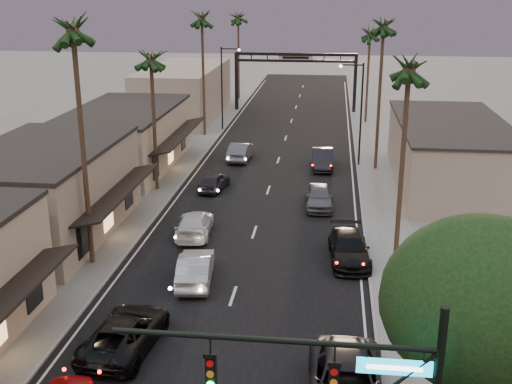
% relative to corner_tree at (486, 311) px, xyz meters
% --- Properties ---
extents(ground, '(200.00, 200.00, 0.00)m').
position_rel_corner_tree_xyz_m(ground, '(-9.48, 32.55, -5.98)').
color(ground, slate).
rests_on(ground, ground).
extents(road, '(14.00, 120.00, 0.02)m').
position_rel_corner_tree_xyz_m(road, '(-9.48, 37.55, -5.97)').
color(road, black).
rests_on(road, ground).
extents(sidewalk_left, '(5.00, 92.00, 0.12)m').
position_rel_corner_tree_xyz_m(sidewalk_left, '(-18.98, 44.55, -5.92)').
color(sidewalk_left, slate).
rests_on(sidewalk_left, ground).
extents(sidewalk_right, '(5.00, 92.00, 0.12)m').
position_rel_corner_tree_xyz_m(sidewalk_right, '(0.02, 44.55, -5.92)').
color(sidewalk_right, slate).
rests_on(sidewalk_right, ground).
extents(storefront_mid, '(8.00, 14.00, 5.50)m').
position_rel_corner_tree_xyz_m(storefront_mid, '(-22.48, 18.55, -3.23)').
color(storefront_mid, gray).
rests_on(storefront_mid, ground).
extents(storefront_far, '(8.00, 16.00, 5.00)m').
position_rel_corner_tree_xyz_m(storefront_far, '(-22.48, 34.55, -3.48)').
color(storefront_far, tan).
rests_on(storefront_far, ground).
extents(storefront_dist, '(8.00, 20.00, 6.00)m').
position_rel_corner_tree_xyz_m(storefront_dist, '(-22.48, 57.55, -2.98)').
color(storefront_dist, gray).
rests_on(storefront_dist, ground).
extents(building_right, '(8.00, 18.00, 5.00)m').
position_rel_corner_tree_xyz_m(building_right, '(4.52, 32.55, -3.48)').
color(building_right, gray).
rests_on(building_right, ground).
extents(corner_tree, '(6.20, 6.20, 8.80)m').
position_rel_corner_tree_xyz_m(corner_tree, '(0.00, 0.00, 0.00)').
color(corner_tree, '#38281C').
rests_on(corner_tree, ground).
extents(arch, '(15.20, 0.40, 7.27)m').
position_rel_corner_tree_xyz_m(arch, '(-9.48, 62.55, -0.45)').
color(arch, black).
rests_on(arch, ground).
extents(streetlight_right, '(2.13, 0.30, 9.00)m').
position_rel_corner_tree_xyz_m(streetlight_right, '(-2.56, 37.55, -0.65)').
color(streetlight_right, black).
rests_on(streetlight_right, ground).
extents(streetlight_left, '(2.13, 0.30, 9.00)m').
position_rel_corner_tree_xyz_m(streetlight_left, '(-16.40, 50.55, -0.65)').
color(streetlight_left, black).
rests_on(streetlight_left, ground).
extents(palm_lb, '(3.20, 3.20, 15.20)m').
position_rel_corner_tree_xyz_m(palm_lb, '(-18.08, 14.55, 7.41)').
color(palm_lb, '#38281C').
rests_on(palm_lb, ground).
extents(palm_lc, '(3.20, 3.20, 12.20)m').
position_rel_corner_tree_xyz_m(palm_lc, '(-18.08, 28.55, 4.49)').
color(palm_lc, '#38281C').
rests_on(palm_lc, ground).
extents(palm_ld, '(3.20, 3.20, 14.20)m').
position_rel_corner_tree_xyz_m(palm_ld, '(-18.08, 47.55, 6.44)').
color(palm_ld, '#38281C').
rests_on(palm_ld, ground).
extents(palm_ra, '(3.20, 3.20, 13.20)m').
position_rel_corner_tree_xyz_m(palm_ra, '(-0.88, 16.55, 5.46)').
color(palm_ra, '#38281C').
rests_on(palm_ra, ground).
extents(palm_rb, '(3.20, 3.20, 14.20)m').
position_rel_corner_tree_xyz_m(palm_rb, '(-0.88, 36.55, 6.44)').
color(palm_rb, '#38281C').
rests_on(palm_rb, ground).
extents(palm_rc, '(3.20, 3.20, 12.20)m').
position_rel_corner_tree_xyz_m(palm_rc, '(-0.88, 56.55, 4.49)').
color(palm_rc, '#38281C').
rests_on(palm_rc, ground).
extents(palm_far, '(3.20, 3.20, 13.20)m').
position_rel_corner_tree_xyz_m(palm_far, '(-17.78, 70.55, 5.46)').
color(palm_far, '#38281C').
rests_on(palm_far, ground).
extents(oncoming_pickup, '(3.12, 5.88, 1.57)m').
position_rel_corner_tree_xyz_m(oncoming_pickup, '(-13.37, 6.08, -5.19)').
color(oncoming_pickup, black).
rests_on(oncoming_pickup, ground).
extents(oncoming_silver, '(2.25, 5.04, 1.61)m').
position_rel_corner_tree_xyz_m(oncoming_silver, '(-11.73, 12.99, -5.18)').
color(oncoming_silver, '#97979C').
rests_on(oncoming_silver, ground).
extents(oncoming_white, '(2.48, 5.25, 1.48)m').
position_rel_corner_tree_xyz_m(oncoming_white, '(-13.19, 19.67, -5.24)').
color(oncoming_white, silver).
rests_on(oncoming_white, ground).
extents(oncoming_dgrey, '(2.21, 4.36, 1.42)m').
position_rel_corner_tree_xyz_m(oncoming_dgrey, '(-13.69, 29.12, -5.27)').
color(oncoming_dgrey, black).
rests_on(oncoming_dgrey, ground).
extents(oncoming_grey_far, '(1.95, 5.01, 1.62)m').
position_rel_corner_tree_xyz_m(oncoming_grey_far, '(-12.91, 38.29, -5.17)').
color(oncoming_grey_far, '#4F4E54').
rests_on(oncoming_grey_far, ground).
extents(curbside_black, '(2.62, 5.57, 1.57)m').
position_rel_corner_tree_xyz_m(curbside_black, '(-3.51, 16.73, -5.19)').
color(curbside_black, black).
rests_on(curbside_black, ground).
extents(curbside_grey, '(2.13, 4.79, 1.60)m').
position_rel_corner_tree_xyz_m(curbside_grey, '(-5.47, 25.96, -5.18)').
color(curbside_grey, '#4F4F54').
rests_on(curbside_grey, ground).
extents(curbside_far, '(1.97, 5.11, 1.66)m').
position_rel_corner_tree_xyz_m(curbside_far, '(-5.46, 36.38, -5.15)').
color(curbside_far, black).
rests_on(curbside_far, ground).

